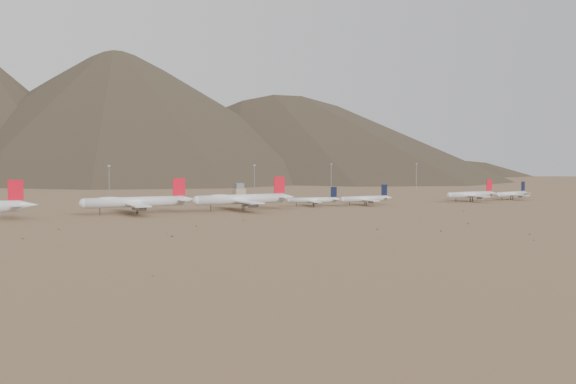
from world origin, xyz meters
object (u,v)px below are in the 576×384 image
narrowbody_a (314,200)px  control_tower (239,192)px  widebody_centre (136,202)px  widebody_east (242,199)px  narrowbody_b (366,199)px

narrowbody_a → control_tower: size_ratio=3.05×
widebody_centre → widebody_east: 61.70m
narrowbody_a → widebody_east: bearing=-158.9°
narrowbody_a → control_tower: 83.43m
control_tower → narrowbody_a: bearing=-78.3°
widebody_centre → narrowbody_a: 114.97m
narrowbody_a → control_tower: (-16.89, 81.69, 1.33)m
control_tower → widebody_east: bearing=-112.4°
narrowbody_a → narrowbody_b: narrowbody_b is taller
widebody_centre → narrowbody_a: size_ratio=1.80×
widebody_centre → narrowbody_b: widebody_centre is taller
widebody_east → narrowbody_a: size_ratio=1.80×
narrowbody_a → narrowbody_b: 35.10m
narrowbody_b → control_tower: narrowbody_b is taller
widebody_east → narrowbody_a: bearing=7.6°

